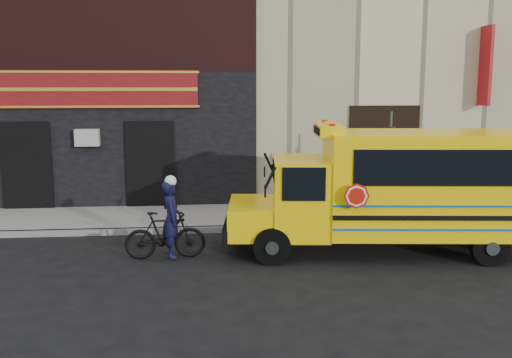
{
  "coord_description": "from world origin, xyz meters",
  "views": [
    {
      "loc": [
        -1.62,
        -11.8,
        3.76
      ],
      "look_at": [
        -0.34,
        1.85,
        1.51
      ],
      "focal_mm": 40.0,
      "sensor_mm": 36.0,
      "label": 1
    }
  ],
  "objects_px": {
    "sign_pole": "(390,165)",
    "bicycle": "(165,235)",
    "school_bus": "(397,187)",
    "cyclist": "(171,221)"
  },
  "relations": [
    {
      "from": "sign_pole",
      "to": "bicycle",
      "type": "height_order",
      "value": "sign_pole"
    },
    {
      "from": "sign_pole",
      "to": "bicycle",
      "type": "bearing_deg",
      "value": -158.99
    },
    {
      "from": "sign_pole",
      "to": "cyclist",
      "type": "relative_size",
      "value": 1.83
    },
    {
      "from": "school_bus",
      "to": "bicycle",
      "type": "height_order",
      "value": "school_bus"
    },
    {
      "from": "school_bus",
      "to": "bicycle",
      "type": "xyz_separation_m",
      "value": [
        -5.19,
        -0.03,
        -0.98
      ]
    },
    {
      "from": "sign_pole",
      "to": "cyclist",
      "type": "xyz_separation_m",
      "value": [
        -5.59,
        -2.21,
        -0.86
      ]
    },
    {
      "from": "school_bus",
      "to": "bicycle",
      "type": "distance_m",
      "value": 5.29
    },
    {
      "from": "school_bus",
      "to": "cyclist",
      "type": "xyz_separation_m",
      "value": [
        -5.05,
        -0.04,
        -0.66
      ]
    },
    {
      "from": "bicycle",
      "to": "sign_pole",
      "type": "bearing_deg",
      "value": -71.85
    },
    {
      "from": "cyclist",
      "to": "bicycle",
      "type": "bearing_deg",
      "value": 79.44
    }
  ]
}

